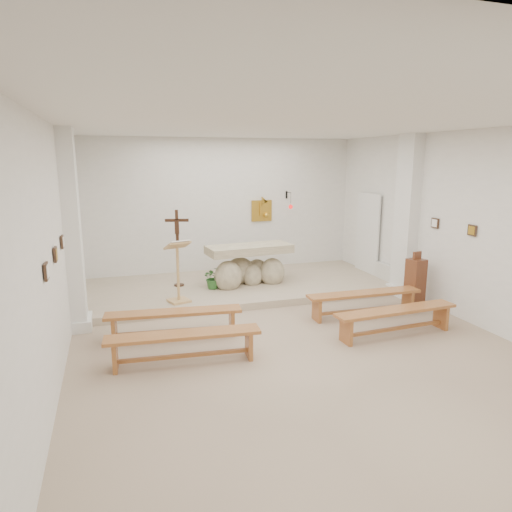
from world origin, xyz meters
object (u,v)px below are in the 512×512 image
object	(u,v)px
bench_right_front	(364,298)
bench_left_second	(184,341)
donation_pedestal	(415,283)
lectern	(178,271)
bench_left_front	(174,318)
crucifix_stand	(178,242)
bench_right_second	(396,315)
altar	(248,268)

from	to	relation	value
bench_right_front	bench_left_second	size ratio (longest dim) A/B	0.99
donation_pedestal	bench_left_second	size ratio (longest dim) A/B	0.51
donation_pedestal	bench_left_second	distance (m)	5.06
lectern	bench_left_front	world-z (taller)	lectern
donation_pedestal	bench_right_front	size ratio (longest dim) A/B	0.51
lectern	bench_left_second	world-z (taller)	lectern
crucifix_stand	bench_left_front	size ratio (longest dim) A/B	0.75
donation_pedestal	bench_right_second	size ratio (longest dim) A/B	0.51
bench_right_front	bench_left_second	distance (m)	3.78
bench_right_second	crucifix_stand	bearing A→B (deg)	127.00
donation_pedestal	bench_left_second	world-z (taller)	donation_pedestal
bench_left_front	bench_right_second	world-z (taller)	same
bench_right_second	altar	bearing A→B (deg)	112.07
crucifix_stand	bench_right_second	distance (m)	4.98
bench_right_second	lectern	bearing A→B (deg)	139.59
crucifix_stand	donation_pedestal	bearing A→B (deg)	-16.12
crucifix_stand	altar	bearing A→B (deg)	1.65
bench_left_second	bench_right_second	world-z (taller)	same
crucifix_stand	bench_left_second	size ratio (longest dim) A/B	0.76
bench_left_second	lectern	bearing A→B (deg)	88.14
lectern	bench_right_second	xyz separation A→B (m)	(3.33, -2.55, -0.43)
donation_pedestal	bench_right_second	bearing A→B (deg)	-146.60
donation_pedestal	bench_right_front	bearing A→B (deg)	177.43
bench_right_front	bench_left_second	world-z (taller)	same
crucifix_stand	bench_left_front	bearing A→B (deg)	-86.21
bench_right_front	bench_right_second	xyz separation A→B (m)	(0.00, -1.05, 0.00)
lectern	crucifix_stand	world-z (taller)	crucifix_stand
bench_left_front	bench_right_second	size ratio (longest dim) A/B	1.00
crucifix_stand	bench_right_front	bearing A→B (deg)	-26.98
donation_pedestal	lectern	bearing A→B (deg)	153.61
bench_left_front	bench_right_second	distance (m)	3.78
bench_left_front	bench_right_front	bearing A→B (deg)	6.53
crucifix_stand	bench_left_front	xyz separation A→B (m)	(-0.48, -2.72, -0.79)
lectern	crucifix_stand	xyz separation A→B (m)	(0.17, 1.22, 0.36)
altar	bench_left_second	world-z (taller)	altar
lectern	bench_left_front	bearing A→B (deg)	-117.79
bench_left_front	bench_right_second	xyz separation A→B (m)	(3.63, -1.05, 0.00)
bench_left_front	bench_left_second	world-z (taller)	same
altar	donation_pedestal	world-z (taller)	donation_pedestal
bench_right_second	bench_left_front	bearing A→B (deg)	160.93
crucifix_stand	bench_left_second	distance (m)	3.87
donation_pedestal	bench_left_front	world-z (taller)	donation_pedestal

